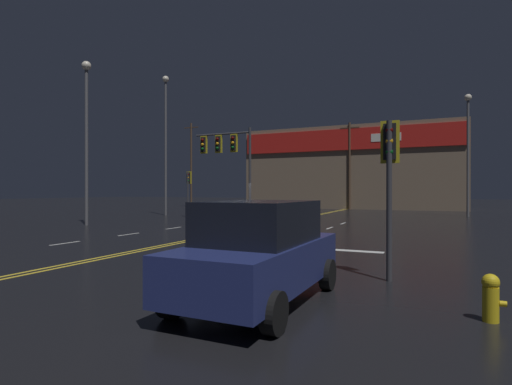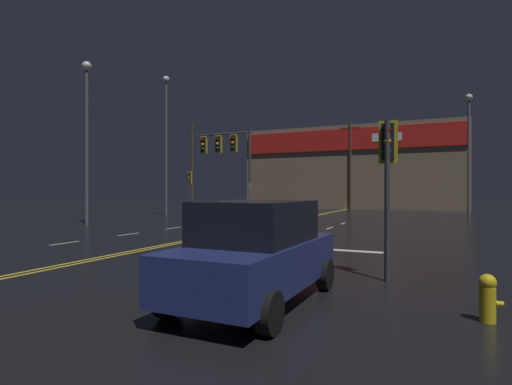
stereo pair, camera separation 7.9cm
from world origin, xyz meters
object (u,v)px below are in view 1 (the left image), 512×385
Objects in this scene: traffic_signal_corner_northwest at (189,183)px; parked_car at (259,251)px; streetlight_near_left at (86,121)px; traffic_signal_corner_southeast at (390,163)px; streetlight_near_right at (468,139)px; traffic_signal_median at (226,151)px; fire_hydrant at (491,297)px; streetlight_far_left at (166,129)px.

traffic_signal_corner_northwest is 25.25m from parked_car.
streetlight_near_left is at bearing -98.23° from traffic_signal_corner_northwest.
streetlight_near_left is at bearing 155.94° from traffic_signal_corner_southeast.
streetlight_near_right is (3.43, 27.10, 3.61)m from traffic_signal_corner_southeast.
traffic_signal_median is at bearing 9.12° from streetlight_near_left.
streetlight_near_left is (-8.87, -1.42, 2.05)m from traffic_signal_median.
traffic_signal_corner_northwest is at bearing 126.74° from parked_car.
parked_car reaches higher than fire_hydrant.
streetlight_near_left is 1.00× the size of streetlight_near_right.
streetlight_near_left reaches higher than traffic_signal_corner_northwest.
traffic_signal_corner_southeast is 0.31× the size of streetlight_far_left.
fire_hydrant is at bearing -46.27° from traffic_signal_corner_northwest.
traffic_signal_corner_southeast is at bearing 125.97° from fire_hydrant.
traffic_signal_corner_southeast is 1.01× the size of traffic_signal_corner_northwest.
streetlight_far_left is (-10.76, 8.93, 3.16)m from traffic_signal_median.
traffic_signal_median is at bearing -39.67° from streetlight_far_left.
fire_hydrant is 3.86m from parked_car.
traffic_signal_median is 0.46× the size of streetlight_far_left.
streetlight_near_left is 0.83× the size of streetlight_far_left.
traffic_signal_corner_southeast is 27.56m from streetlight_near_right.
streetlight_far_left is (-3.21, 1.29, 4.74)m from traffic_signal_corner_northwest.
parked_car is at bearing -53.26° from traffic_signal_corner_northwest.
streetlight_near_left is at bearing -139.14° from streetlight_near_right.
streetlight_far_left is at bearing 136.42° from fire_hydrant.
streetlight_near_left is 28.87m from streetlight_near_right.
parked_car is at bearing -172.84° from fire_hydrant.
parked_car is at bearing -100.30° from streetlight_near_right.
traffic_signal_corner_southeast reaches higher than fire_hydrant.
traffic_signal_corner_southeast is 20.47m from streetlight_near_left.
traffic_signal_corner_northwest is 0.37× the size of streetlight_near_left.
streetlight_near_right is (21.83, 18.89, 0.01)m from streetlight_near_left.
traffic_signal_corner_northwest reaches higher than parked_car.
streetlight_near_right is (20.52, 9.82, 3.64)m from traffic_signal_corner_northwest.
traffic_signal_corner_northwest is 9.85m from streetlight_near_left.
streetlight_near_right is at bearing 86.77° from fire_hydrant.
fire_hydrant is (22.06, -21.00, -7.04)m from streetlight_far_left.
traffic_signal_corner_northwest is 0.30× the size of streetlight_far_left.
streetlight_near_right is 13.21× the size of fire_hydrant.
traffic_signal_corner_southeast is 0.86× the size of parked_car.
fire_hydrant is at bearing -43.58° from streetlight_far_left.
streetlight_far_left is 2.78× the size of parked_car.
streetlight_near_left is at bearing 145.82° from parked_car.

